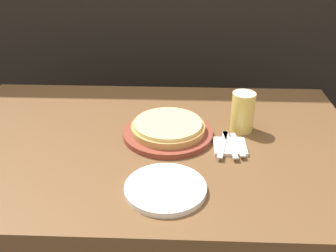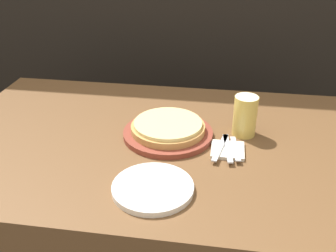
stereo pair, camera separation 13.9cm
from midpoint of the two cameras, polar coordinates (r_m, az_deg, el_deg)
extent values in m
cube|color=brown|center=(1.62, -4.79, -13.77)|extent=(1.48, 0.97, 0.76)
cylinder|color=brown|center=(1.41, -2.83, -1.15)|extent=(0.32, 0.32, 0.02)
cylinder|color=tan|center=(1.39, -2.85, -0.37)|extent=(0.26, 0.26, 0.02)
cylinder|color=#EAD184|center=(1.39, -2.87, 0.29)|extent=(0.24, 0.24, 0.01)
cylinder|color=#E5C65B|center=(1.43, 8.06, 1.96)|extent=(0.08, 0.08, 0.15)
cylinder|color=white|center=(1.40, 8.24, 4.33)|extent=(0.08, 0.08, 0.02)
cylinder|color=white|center=(1.14, -3.91, -9.16)|extent=(0.24, 0.24, 0.02)
cube|color=silver|center=(1.34, 6.06, -3.06)|extent=(0.11, 0.11, 0.01)
cube|color=silver|center=(1.34, 5.00, -2.74)|extent=(0.05, 0.18, 0.00)
cube|color=silver|center=(1.34, 6.08, -2.75)|extent=(0.04, 0.18, 0.00)
cube|color=silver|center=(1.34, 7.14, -2.77)|extent=(0.04, 0.15, 0.00)
camera|label=1|loc=(0.07, -92.86, -1.55)|focal=42.00mm
camera|label=2|loc=(0.07, 87.14, 1.55)|focal=42.00mm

